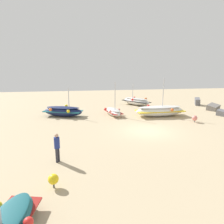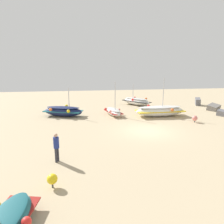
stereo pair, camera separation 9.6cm
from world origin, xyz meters
name	(u,v)px [view 1 (the left image)]	position (x,y,z in m)	size (l,w,h in m)	color
ground_plane	(147,131)	(0.00, 0.00, 0.00)	(58.88, 58.88, 0.00)	tan
fishing_boat_0	(160,111)	(-4.83, 2.99, 0.61)	(2.38, 5.42, 4.18)	white
fishing_boat_1	(136,101)	(-11.54, 2.20, 0.54)	(4.23, 3.79, 2.99)	white
fishing_boat_3	(113,112)	(-5.95, -1.95, 0.42)	(3.22, 1.89, 3.76)	white
fishing_boat_4	(63,111)	(-6.44, -7.43, 0.58)	(2.95, 4.55, 3.09)	navy
person_walking	(57,146)	(4.82, -6.97, 0.99)	(0.32, 0.32, 1.72)	#2D2D38
mooring_buoy_0	(53,179)	(7.48, -6.91, 0.42)	(0.48, 0.48, 0.67)	#3F3F42
mooring_buoy_1	(195,118)	(-1.90, 5.43, 0.42)	(0.52, 0.52, 0.68)	#3F3F42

